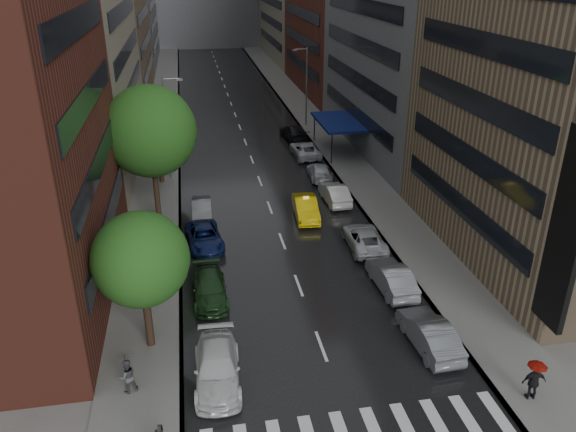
% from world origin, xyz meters
% --- Properties ---
extents(ground, '(220.00, 220.00, 0.00)m').
position_xyz_m(ground, '(0.00, 0.00, 0.00)').
color(ground, gray).
rests_on(ground, ground).
extents(road, '(14.00, 140.00, 0.01)m').
position_xyz_m(road, '(0.00, 50.00, 0.01)').
color(road, black).
rests_on(road, ground).
extents(sidewalk_left, '(4.00, 140.00, 0.15)m').
position_xyz_m(sidewalk_left, '(-9.00, 50.00, 0.07)').
color(sidewalk_left, gray).
rests_on(sidewalk_left, ground).
extents(sidewalk_right, '(4.00, 140.00, 0.15)m').
position_xyz_m(sidewalk_right, '(9.00, 50.00, 0.07)').
color(sidewalk_right, gray).
rests_on(sidewalk_right, ground).
extents(tree_near, '(4.68, 4.68, 7.45)m').
position_xyz_m(tree_near, '(-8.60, 5.52, 5.10)').
color(tree_near, '#382619').
rests_on(tree_near, ground).
extents(tree_mid, '(6.51, 6.51, 10.38)m').
position_xyz_m(tree_mid, '(-8.60, 20.61, 7.11)').
color(tree_mid, '#382619').
rests_on(tree_mid, ground).
extents(tree_far, '(5.36, 5.36, 8.54)m').
position_xyz_m(tree_far, '(-8.60, 29.09, 5.84)').
color(tree_far, '#382619').
rests_on(tree_far, ground).
extents(taxi, '(2.00, 4.89, 1.57)m').
position_xyz_m(taxi, '(2.45, 19.63, 0.79)').
color(taxi, yellow).
rests_on(taxi, ground).
extents(parked_cars_left, '(2.77, 23.44, 1.51)m').
position_xyz_m(parked_cars_left, '(-5.40, 11.03, 0.71)').
color(parked_cars_left, silver).
rests_on(parked_cars_left, ground).
extents(parked_cars_right, '(2.69, 42.36, 1.61)m').
position_xyz_m(parked_cars_right, '(5.40, 23.00, 0.76)').
color(parked_cars_right, slate).
rests_on(parked_cars_right, ground).
extents(ped_black_umbrella, '(1.00, 0.98, 2.09)m').
position_xyz_m(ped_black_umbrella, '(-9.44, 2.18, 1.38)').
color(ped_black_umbrella, '#4B4C50').
rests_on(ped_black_umbrella, sidewalk_left).
extents(ped_red_umbrella, '(1.12, 0.82, 2.01)m').
position_xyz_m(ped_red_umbrella, '(8.37, -1.47, 1.33)').
color(ped_red_umbrella, black).
rests_on(ped_red_umbrella, sidewalk_right).
extents(street_lamp_left, '(1.74, 0.22, 9.00)m').
position_xyz_m(street_lamp_left, '(-7.72, 30.00, 4.89)').
color(street_lamp_left, gray).
rests_on(street_lamp_left, sidewalk_left).
extents(street_lamp_right, '(1.74, 0.22, 9.00)m').
position_xyz_m(street_lamp_right, '(7.72, 45.00, 4.89)').
color(street_lamp_right, gray).
rests_on(street_lamp_right, sidewalk_right).
extents(awning, '(4.00, 8.00, 3.12)m').
position_xyz_m(awning, '(8.98, 35.00, 3.13)').
color(awning, navy).
rests_on(awning, sidewalk_right).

